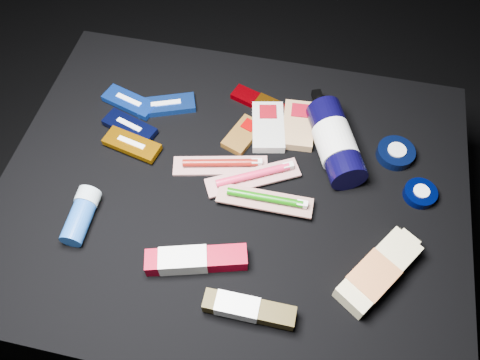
% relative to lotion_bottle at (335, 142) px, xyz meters
% --- Properties ---
extents(ground, '(3.00, 3.00, 0.00)m').
position_rel_lotion_bottle_xyz_m(ground, '(-0.20, -0.13, -0.44)').
color(ground, black).
rests_on(ground, ground).
extents(cloth_table, '(0.98, 0.78, 0.40)m').
position_rel_lotion_bottle_xyz_m(cloth_table, '(-0.20, -0.13, -0.24)').
color(cloth_table, black).
rests_on(cloth_table, ground).
extents(luna_bar_0, '(0.14, 0.09, 0.02)m').
position_rel_lotion_bottle_xyz_m(luna_bar_0, '(-0.40, 0.05, -0.03)').
color(luna_bar_0, navy).
rests_on(luna_bar_0, cloth_table).
extents(luna_bar_1, '(0.14, 0.08, 0.02)m').
position_rel_lotion_bottle_xyz_m(luna_bar_1, '(-0.48, 0.04, -0.03)').
color(luna_bar_1, '#123EBB').
rests_on(luna_bar_1, cloth_table).
extents(luna_bar_2, '(0.13, 0.08, 0.02)m').
position_rel_lotion_bottle_xyz_m(luna_bar_2, '(-0.46, -0.03, -0.03)').
color(luna_bar_2, black).
rests_on(luna_bar_2, cloth_table).
extents(luna_bar_3, '(0.13, 0.07, 0.02)m').
position_rel_lotion_bottle_xyz_m(luna_bar_3, '(-0.43, -0.08, -0.02)').
color(luna_bar_3, '#AD6604').
rests_on(luna_bar_3, cloth_table).
extents(clif_bar_0, '(0.09, 0.11, 0.02)m').
position_rel_lotion_bottle_xyz_m(clif_bar_0, '(-0.20, 0.00, -0.03)').
color(clif_bar_0, '#583812').
rests_on(clif_bar_0, cloth_table).
extents(clif_bar_1, '(0.10, 0.14, 0.02)m').
position_rel_lotion_bottle_xyz_m(clif_bar_1, '(-0.15, 0.04, -0.03)').
color(clif_bar_1, '#B3B4AD').
rests_on(clif_bar_1, cloth_table).
extents(clif_bar_2, '(0.08, 0.13, 0.02)m').
position_rel_lotion_bottle_xyz_m(clif_bar_2, '(-0.08, 0.06, -0.03)').
color(clif_bar_2, '#A37B51').
rests_on(clif_bar_2, cloth_table).
extents(power_bar, '(0.14, 0.08, 0.02)m').
position_rel_lotion_bottle_xyz_m(power_bar, '(-0.18, 0.10, -0.03)').
color(power_bar, '#7D0006').
rests_on(power_bar, cloth_table).
extents(lotion_bottle, '(0.15, 0.25, 0.08)m').
position_rel_lotion_bottle_xyz_m(lotion_bottle, '(0.00, 0.00, 0.00)').
color(lotion_bottle, black).
rests_on(lotion_bottle, cloth_table).
extents(cream_tin_upper, '(0.08, 0.08, 0.03)m').
position_rel_lotion_bottle_xyz_m(cream_tin_upper, '(0.13, 0.02, -0.03)').
color(cream_tin_upper, black).
rests_on(cream_tin_upper, cloth_table).
extents(cream_tin_lower, '(0.07, 0.07, 0.02)m').
position_rel_lotion_bottle_xyz_m(cream_tin_lower, '(0.19, -0.07, -0.03)').
color(cream_tin_lower, black).
rests_on(cream_tin_lower, cloth_table).
extents(bodywash_bottle, '(0.15, 0.19, 0.04)m').
position_rel_lotion_bottle_xyz_m(bodywash_bottle, '(0.11, -0.27, -0.02)').
color(bodywash_bottle, beige).
rests_on(bodywash_bottle, cloth_table).
extents(deodorant_stick, '(0.05, 0.12, 0.05)m').
position_rel_lotion_bottle_xyz_m(deodorant_stick, '(-0.47, -0.27, -0.02)').
color(deodorant_stick, '#194797').
rests_on(deodorant_stick, cloth_table).
extents(toothbrush_pack_0, '(0.21, 0.09, 0.02)m').
position_rel_lotion_bottle_xyz_m(toothbrush_pack_0, '(-0.23, -0.09, -0.03)').
color(toothbrush_pack_0, beige).
rests_on(toothbrush_pack_0, cloth_table).
extents(toothbrush_pack_1, '(0.20, 0.14, 0.02)m').
position_rel_lotion_bottle_xyz_m(toothbrush_pack_1, '(-0.16, -0.11, -0.02)').
color(toothbrush_pack_1, beige).
rests_on(toothbrush_pack_1, cloth_table).
extents(toothbrush_pack_2, '(0.20, 0.05, 0.02)m').
position_rel_lotion_bottle_xyz_m(toothbrush_pack_2, '(-0.12, -0.16, -0.02)').
color(toothbrush_pack_2, '#ADA5A0').
rests_on(toothbrush_pack_2, cloth_table).
extents(toothpaste_carton_red, '(0.20, 0.09, 0.04)m').
position_rel_lotion_bottle_xyz_m(toothpaste_carton_red, '(-0.23, -0.32, -0.02)').
color(toothpaste_carton_red, maroon).
rests_on(toothpaste_carton_red, cloth_table).
extents(toothpaste_carton_green, '(0.16, 0.04, 0.03)m').
position_rel_lotion_bottle_xyz_m(toothpaste_carton_green, '(-0.12, -0.38, -0.02)').
color(toothpaste_carton_green, '#352A0D').
rests_on(toothpaste_carton_green, cloth_table).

